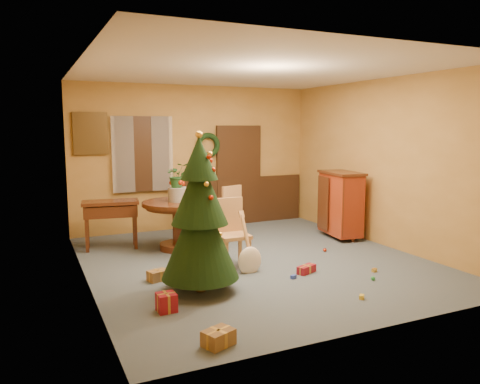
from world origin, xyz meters
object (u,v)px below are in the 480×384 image
writing_desk (111,213)px  dining_table (178,216)px  christmas_tree (200,217)px  sideboard (341,203)px  chair_near (231,230)px

writing_desk → dining_table: bearing=-27.7°
dining_table → writing_desk: (-1.03, 0.54, 0.05)m
christmas_tree → sideboard: size_ratio=1.62×
writing_desk → sideboard: bearing=-13.7°
chair_near → sideboard: 2.70m
christmas_tree → writing_desk: christmas_tree is taller
writing_desk → sideboard: (4.05, -0.99, 0.04)m
writing_desk → christmas_tree: bearing=-75.7°
sideboard → chair_near: bearing=-163.0°
dining_table → writing_desk: size_ratio=1.21×
christmas_tree → sideboard: bearing=25.9°
dining_table → christmas_tree: 2.15m
christmas_tree → writing_desk: (-0.67, 2.63, -0.34)m
chair_near → writing_desk: (-1.47, 1.78, 0.08)m
christmas_tree → writing_desk: bearing=104.3°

